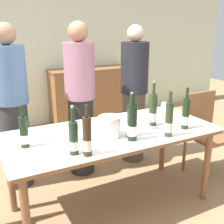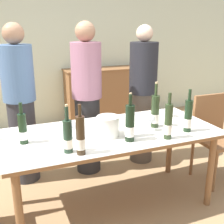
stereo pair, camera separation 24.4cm
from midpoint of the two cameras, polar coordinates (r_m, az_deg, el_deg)
ground_plane at (r=2.86m, az=2.57°, el=-18.25°), size 12.00×12.00×0.00m
back_wall at (r=4.88m, az=-10.62°, el=13.93°), size 8.00×0.10×2.80m
sideboard_cabinet at (r=4.98m, az=0.01°, el=3.49°), size 1.42×0.46×0.95m
dining_table at (r=2.52m, az=2.78°, el=-5.50°), size 1.89×0.87×0.75m
ice_bucket at (r=2.36m, az=2.17°, el=-2.85°), size 0.19×0.19×0.18m
wine_bottle_0 at (r=2.36m, az=14.29°, el=-2.11°), size 0.07×0.07×0.39m
wine_bottle_1 at (r=2.28m, az=-14.80°, el=-3.48°), size 0.07×0.07×0.34m
wine_bottle_2 at (r=2.57m, az=17.84°, el=-0.98°), size 0.07×0.07×0.38m
wine_bottle_3 at (r=2.06m, az=-5.63°, el=-5.10°), size 0.07×0.07×0.37m
wine_bottle_4 at (r=2.02m, az=-2.97°, el=-5.08°), size 0.07×0.07×0.38m
wine_bottle_5 at (r=2.61m, az=11.41°, el=-0.06°), size 0.08×0.08×0.42m
wine_bottle_6 at (r=2.35m, az=6.66°, el=-2.14°), size 0.08×0.08×0.38m
wine_bottle_7 at (r=2.26m, az=6.75°, el=-2.59°), size 0.08×0.08×0.39m
wine_glass_0 at (r=2.95m, az=14.01°, el=0.91°), size 0.07×0.07×0.14m
wine_glass_1 at (r=2.52m, az=10.64°, el=-1.59°), size 0.08×0.08×0.15m
wine_glass_2 at (r=2.31m, az=-5.14°, el=-3.08°), size 0.08×0.08×0.15m
chair_right_end at (r=3.32m, az=22.02°, el=-3.74°), size 0.42×0.42×0.94m
person_host at (r=3.03m, az=-15.95°, el=1.11°), size 0.33×0.33×1.69m
person_guest_left at (r=3.12m, az=-2.85°, el=2.39°), size 0.33×0.33×1.70m
person_guest_right at (r=3.42m, az=8.27°, el=3.15°), size 0.33×0.33×1.67m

